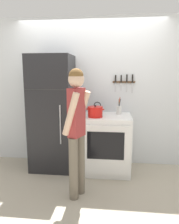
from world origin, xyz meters
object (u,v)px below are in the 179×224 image
object	(u,v)px
stove_range	(106,143)
tea_kettle	(97,110)
refrigerator	(53,113)
utensil_jar	(119,110)
person	(77,126)
dutch_oven_pot	(95,112)

from	to	relation	value
stove_range	tea_kettle	bearing A→B (deg)	134.55
refrigerator	utensil_jar	world-z (taller)	refrigerator
refrigerator	tea_kettle	size ratio (longest dim) A/B	9.28
stove_range	utensil_jar	bearing A→B (deg)	41.13
utensil_jar	person	bearing A→B (deg)	-119.51
dutch_oven_pot	utensil_jar	bearing A→B (deg)	37.09
tea_kettle	person	distance (m)	0.98
utensil_jar	dutch_oven_pot	bearing A→B (deg)	-142.91
stove_range	person	size ratio (longest dim) A/B	0.56
dutch_oven_pot	utensil_jar	distance (m)	0.47
utensil_jar	tea_kettle	bearing A→B (deg)	-178.98
refrigerator	dutch_oven_pot	size ratio (longest dim) A/B	6.74
tea_kettle	dutch_oven_pot	bearing A→B (deg)	-92.91
person	tea_kettle	bearing A→B (deg)	11.95
utensil_jar	person	size ratio (longest dim) A/B	0.17
refrigerator	stove_range	world-z (taller)	refrigerator
dutch_oven_pot	tea_kettle	xyz separation A→B (m)	(0.01, 0.27, -0.02)
stove_range	tea_kettle	world-z (taller)	tea_kettle
stove_range	person	xyz separation A→B (m)	(-0.35, -0.80, 0.47)
tea_kettle	person	world-z (taller)	person
tea_kettle	utensil_jar	size ratio (longest dim) A/B	0.72
refrigerator	tea_kettle	world-z (taller)	refrigerator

